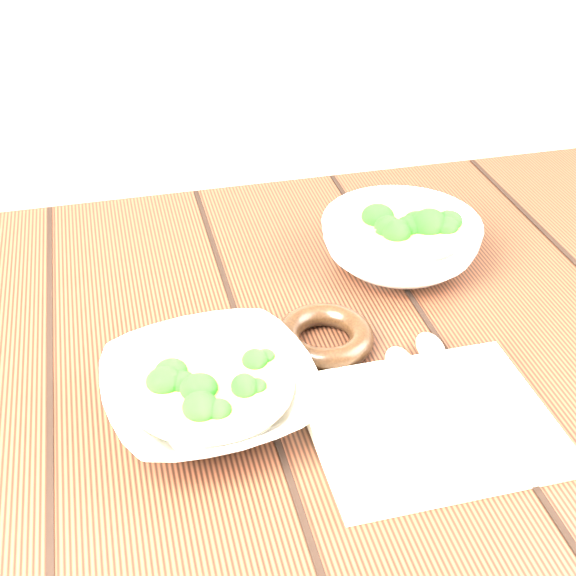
{
  "coord_description": "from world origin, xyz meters",
  "views": [
    {
      "loc": [
        -0.14,
        -0.61,
        1.27
      ],
      "look_at": [
        0.03,
        0.06,
        0.8
      ],
      "focal_mm": 50.0,
      "sensor_mm": 36.0,
      "label": 1
    }
  ],
  "objects_px": {
    "table": "(274,449)",
    "napkin": "(430,423)",
    "soup_bowl_back": "(400,241)",
    "trivet": "(325,337)",
    "soup_bowl_front": "(211,393)"
  },
  "relations": [
    {
      "from": "soup_bowl_front",
      "to": "napkin",
      "type": "relative_size",
      "value": 0.99
    },
    {
      "from": "soup_bowl_front",
      "to": "trivet",
      "type": "bearing_deg",
      "value": 28.9
    },
    {
      "from": "table",
      "to": "trivet",
      "type": "bearing_deg",
      "value": 15.8
    },
    {
      "from": "soup_bowl_back",
      "to": "trivet",
      "type": "relative_size",
      "value": 2.06
    },
    {
      "from": "trivet",
      "to": "napkin",
      "type": "distance_m",
      "value": 0.15
    },
    {
      "from": "napkin",
      "to": "table",
      "type": "bearing_deg",
      "value": 133.94
    },
    {
      "from": "table",
      "to": "soup_bowl_front",
      "type": "height_order",
      "value": "soup_bowl_front"
    },
    {
      "from": "soup_bowl_back",
      "to": "napkin",
      "type": "relative_size",
      "value": 0.96
    },
    {
      "from": "soup_bowl_back",
      "to": "trivet",
      "type": "bearing_deg",
      "value": -134.83
    },
    {
      "from": "table",
      "to": "napkin",
      "type": "relative_size",
      "value": 5.49
    },
    {
      "from": "soup_bowl_front",
      "to": "napkin",
      "type": "distance_m",
      "value": 0.2
    },
    {
      "from": "table",
      "to": "napkin",
      "type": "height_order",
      "value": "napkin"
    },
    {
      "from": "napkin",
      "to": "trivet",
      "type": "bearing_deg",
      "value": 113.16
    },
    {
      "from": "soup_bowl_back",
      "to": "soup_bowl_front",
      "type": "bearing_deg",
      "value": -142.09
    },
    {
      "from": "table",
      "to": "soup_bowl_back",
      "type": "relative_size",
      "value": 5.7
    }
  ]
}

